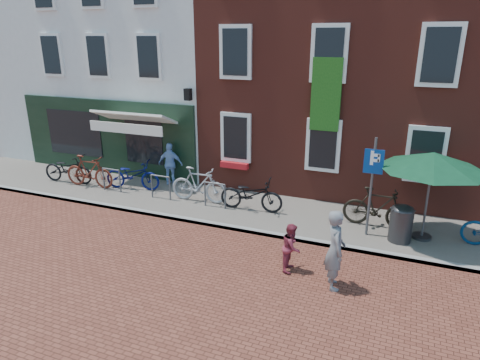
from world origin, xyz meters
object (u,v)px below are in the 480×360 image
at_px(parking_sign, 372,175).
at_px(bicycle_0, 68,169).
at_px(boy, 292,247).
at_px(parasol, 434,158).
at_px(bicycle_3, 199,185).
at_px(bicycle_1, 89,171).
at_px(bicycle_4, 251,194).
at_px(bicycle_2, 133,175).
at_px(litter_bin, 401,221).
at_px(woman, 335,250).
at_px(cafe_person, 170,164).
at_px(bicycle_5, 378,208).

bearing_deg(parking_sign, bicycle_0, 177.93).
bearing_deg(boy, parasol, -49.54).
distance_m(parasol, bicycle_3, 7.02).
xyz_separation_m(bicycle_1, bicycle_4, (6.17, 0.15, -0.06)).
bearing_deg(parking_sign, parasol, 13.37).
xyz_separation_m(parasol, bicycle_1, (-11.14, -0.04, -1.68)).
height_order(bicycle_2, bicycle_4, same).
distance_m(litter_bin, woman, 2.99).
relative_size(parking_sign, bicycle_0, 1.36).
bearing_deg(cafe_person, bicycle_5, 163.66).
height_order(cafe_person, bicycle_2, cafe_person).
distance_m(parasol, bicycle_0, 12.33).
distance_m(bicycle_4, bicycle_5, 3.76).
xyz_separation_m(bicycle_2, bicycle_3, (2.74, -0.20, 0.06)).
relative_size(litter_bin, parasol, 0.40).
bearing_deg(parking_sign, bicycle_5, 72.03).
relative_size(bicycle_2, bicycle_5, 1.03).
bearing_deg(bicycle_5, bicycle_4, 93.51).
bearing_deg(bicycle_2, bicycle_1, 94.00).
bearing_deg(bicycle_5, parking_sign, 162.64).
bearing_deg(litter_bin, parasol, 34.81).
relative_size(boy, bicycle_3, 0.61).
distance_m(litter_bin, bicycle_2, 9.03).
distance_m(bicycle_0, bicycle_1, 1.07).
distance_m(parking_sign, bicycle_4, 3.78).
bearing_deg(bicycle_3, bicycle_0, 88.73).
distance_m(parasol, bicycle_5, 2.09).
relative_size(cafe_person, bicycle_1, 0.80).
xyz_separation_m(boy, bicycle_1, (-8.24, 2.69, 0.09)).
relative_size(parking_sign, bicycle_2, 1.36).
relative_size(parasol, boy, 2.30).
relative_size(boy, bicycle_4, 0.59).
relative_size(parking_sign, woman, 1.50).
relative_size(bicycle_0, bicycle_4, 1.00).
xyz_separation_m(litter_bin, woman, (-1.29, -2.69, 0.25)).
height_order(parasol, bicycle_0, parasol).
height_order(parking_sign, bicycle_5, parking_sign).
bearing_deg(bicycle_1, bicycle_3, -90.54).
height_order(litter_bin, parasol, parasol).
relative_size(bicycle_0, bicycle_5, 1.03).
distance_m(litter_bin, bicycle_1, 10.59).
bearing_deg(boy, woman, -111.15).
relative_size(boy, cafe_person, 0.76).
relative_size(parasol, bicycle_5, 1.39).
bearing_deg(bicycle_0, woman, -111.90).
relative_size(cafe_person, bicycle_5, 0.80).
distance_m(woman, bicycle_0, 10.83).
height_order(litter_bin, woman, woman).
relative_size(parking_sign, bicycle_1, 1.41).
relative_size(bicycle_2, bicycle_4, 1.00).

